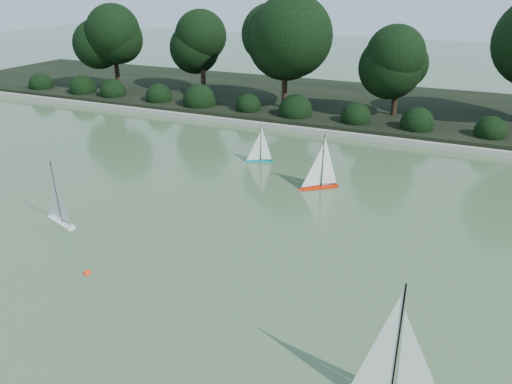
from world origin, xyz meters
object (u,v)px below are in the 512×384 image
sailboat_teal (257,156)px  sailboat_white_a (58,212)px  race_buoy (87,274)px  sailboat_orange (317,180)px

sailboat_teal → sailboat_white_a: bearing=-114.3°
sailboat_teal → race_buoy: sailboat_teal is taller
sailboat_orange → race_buoy: sailboat_orange is taller
sailboat_teal → race_buoy: size_ratio=8.31×
sailboat_white_a → sailboat_orange: 6.01m
sailboat_white_a → race_buoy: size_ratio=10.69×
sailboat_white_a → race_buoy: (1.97, -1.37, -0.24)m
sailboat_white_a → sailboat_teal: (2.35, 5.20, -0.05)m
sailboat_teal → race_buoy: bearing=-93.3°
sailboat_orange → sailboat_teal: size_ratio=1.27×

